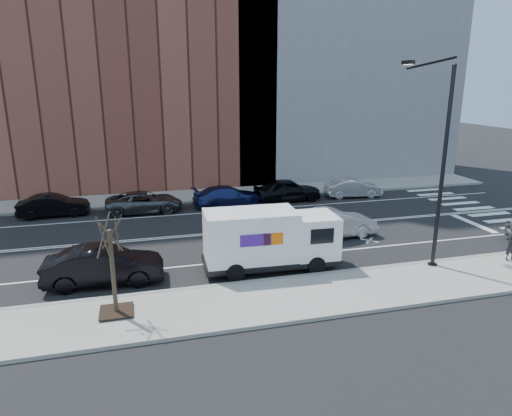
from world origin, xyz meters
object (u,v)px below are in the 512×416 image
driving_sedan (333,223)px  pedestrian (512,244)px  far_parked_b (54,205)px  fedex_van (270,239)px

driving_sedan → pedestrian: size_ratio=2.91×
far_parked_b → driving_sedan: (15.52, -8.30, 0.09)m
fedex_van → driving_sedan: 5.76m
far_parked_b → pedestrian: pedestrian is taller
far_parked_b → driving_sedan: bearing=-120.4°
pedestrian → driving_sedan: bearing=136.4°
fedex_van → far_parked_b: bearing=135.5°
fedex_van → driving_sedan: size_ratio=1.29×
fedex_van → far_parked_b: size_ratio=1.45×
driving_sedan → far_parked_b: bearing=56.0°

